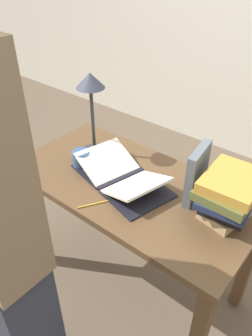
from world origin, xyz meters
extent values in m
plane|color=brown|center=(0.00, 0.00, 0.00)|extent=(12.00, 12.00, 0.00)
cube|color=brown|center=(0.00, 0.00, 0.74)|extent=(1.24, 0.63, 0.03)
cube|color=brown|center=(-0.57, -0.27, 0.36)|extent=(0.06, 0.06, 0.72)
cube|color=brown|center=(-0.57, 0.27, 0.36)|extent=(0.06, 0.06, 0.72)
cube|color=brown|center=(0.57, 0.27, 0.36)|extent=(0.06, 0.06, 0.72)
cube|color=black|center=(-0.05, -0.02, 0.77)|extent=(0.09, 0.27, 0.02)
cube|color=black|center=(-0.18, 0.01, 0.76)|extent=(0.31, 0.33, 0.01)
cube|color=black|center=(0.08, -0.05, 0.76)|extent=(0.31, 0.33, 0.01)
cube|color=silver|center=(-0.17, 0.01, 0.81)|extent=(0.28, 0.31, 0.10)
cube|color=silver|center=(0.06, -0.05, 0.81)|extent=(0.28, 0.31, 0.10)
cube|color=tan|center=(0.46, 0.07, 0.78)|extent=(0.19, 0.24, 0.05)
cube|color=black|center=(0.46, 0.07, 0.83)|extent=(0.20, 0.23, 0.06)
cube|color=#1E284C|center=(0.46, 0.07, 0.87)|extent=(0.24, 0.31, 0.03)
cube|color=brown|center=(0.46, 0.07, 0.91)|extent=(0.22, 0.29, 0.04)
cube|color=#BC8933|center=(0.46, 0.07, 0.95)|extent=(0.23, 0.27, 0.05)
cube|color=slate|center=(0.29, 0.10, 0.89)|extent=(0.07, 0.20, 0.26)
cylinder|color=#2D2D33|center=(-0.33, 0.08, 0.77)|extent=(0.16, 0.16, 0.02)
cylinder|color=#2D2D33|center=(-0.33, 0.08, 0.96)|extent=(0.02, 0.02, 0.37)
cone|color=#333847|center=(-0.33, 0.08, 1.18)|extent=(0.15, 0.15, 0.08)
cylinder|color=#335184|center=(-0.30, -0.05, 0.80)|extent=(0.09, 0.09, 0.09)
torus|color=#335184|center=(-0.25, -0.04, 0.80)|extent=(0.05, 0.02, 0.05)
cylinder|color=gold|center=(-0.03, -0.22, 0.76)|extent=(0.10, 0.16, 0.01)
cube|color=#2D3342|center=(-0.01, -0.72, 0.43)|extent=(0.31, 0.20, 0.86)
camera|label=1|loc=(0.79, -1.01, 1.75)|focal=35.00mm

